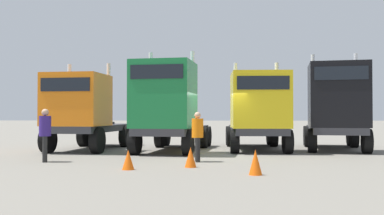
% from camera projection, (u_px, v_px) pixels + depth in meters
% --- Properties ---
extents(ground, '(200.00, 200.00, 0.00)m').
position_uv_depth(ground, '(216.00, 154.00, 17.60)').
color(ground, slate).
extents(semi_truck_orange, '(3.16, 6.39, 3.97)m').
position_uv_depth(semi_truck_orange, '(84.00, 112.00, 19.11)').
color(semi_truck_orange, '#333338').
rests_on(semi_truck_orange, ground).
extents(semi_truck_green, '(3.36, 6.58, 4.41)m').
position_uv_depth(semi_truck_green, '(168.00, 107.00, 18.20)').
color(semi_truck_green, '#333338').
rests_on(semi_truck_green, ground).
extents(semi_truck_yellow, '(2.58, 6.28, 4.03)m').
position_uv_depth(semi_truck_yellow, '(258.00, 111.00, 19.01)').
color(semi_truck_yellow, '#333338').
rests_on(semi_truck_yellow, ground).
extents(semi_truck_black, '(3.44, 6.03, 4.44)m').
position_uv_depth(semi_truck_black, '(336.00, 106.00, 18.98)').
color(semi_truck_black, '#333338').
rests_on(semi_truck_black, ground).
extents(visitor_in_hivis, '(0.44, 0.45, 1.71)m').
position_uv_depth(visitor_in_hivis, '(198.00, 133.00, 14.68)').
color(visitor_in_hivis, black).
rests_on(visitor_in_hivis, ground).
extents(visitor_with_camera, '(0.52, 0.52, 1.82)m').
position_uv_depth(visitor_with_camera, '(45.00, 131.00, 14.63)').
color(visitor_with_camera, black).
rests_on(visitor_with_camera, ground).
extents(traffic_cone_near, '(0.36, 0.36, 0.68)m').
position_uv_depth(traffic_cone_near, '(255.00, 162.00, 11.45)').
color(traffic_cone_near, '#F2590C').
rests_on(traffic_cone_near, ground).
extents(traffic_cone_mid, '(0.36, 0.36, 0.59)m').
position_uv_depth(traffic_cone_mid, '(128.00, 160.00, 12.55)').
color(traffic_cone_mid, '#F2590C').
rests_on(traffic_cone_mid, ground).
extents(traffic_cone_far, '(0.36, 0.36, 0.62)m').
position_uv_depth(traffic_cone_far, '(191.00, 157.00, 13.11)').
color(traffic_cone_far, '#F2590C').
rests_on(traffic_cone_far, ground).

